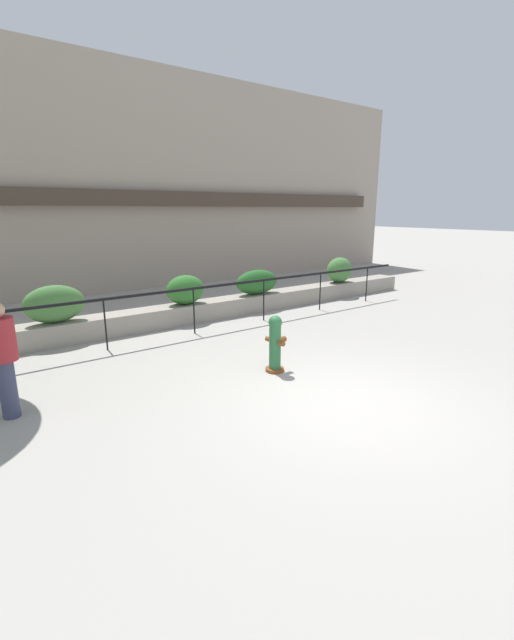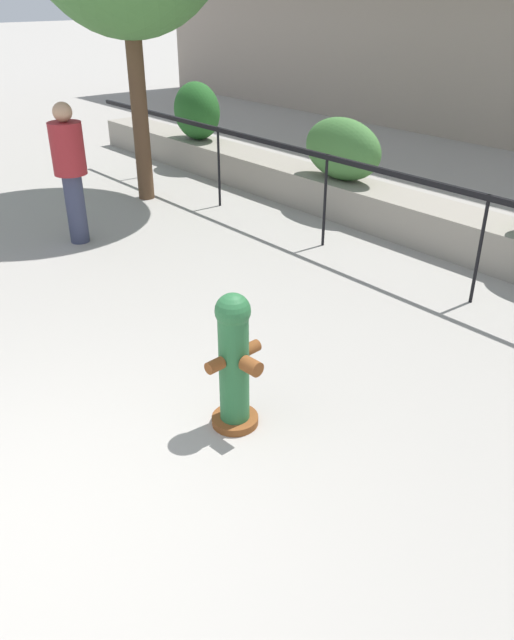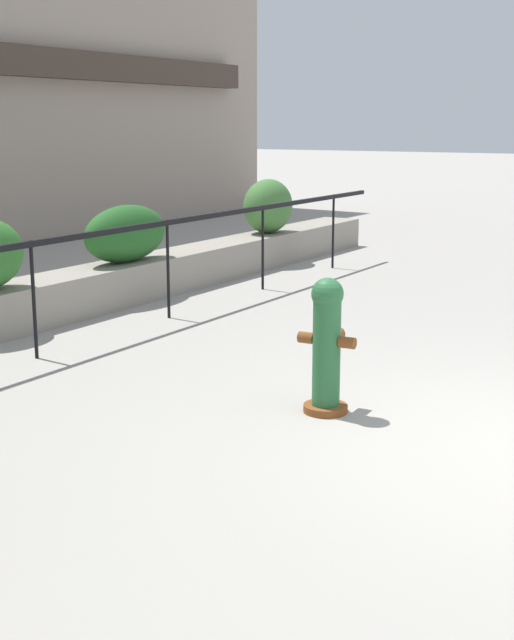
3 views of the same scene
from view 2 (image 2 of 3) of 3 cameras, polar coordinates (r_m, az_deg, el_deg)
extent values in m
plane|color=#9E9991|center=(4.21, -21.82, -18.27)|extent=(120.00, 120.00, 0.00)
cube|color=black|center=(6.50, 20.44, 10.43)|extent=(15.00, 0.05, 0.06)
cylinder|color=black|center=(11.14, -10.49, 15.63)|extent=(0.04, 0.04, 1.15)
cylinder|color=black|center=(9.40, -3.50, 13.74)|extent=(0.04, 0.04, 1.15)
cylinder|color=black|center=(7.87, 6.22, 10.73)|extent=(0.04, 0.04, 1.15)
cylinder|color=black|center=(6.67, 19.67, 5.99)|extent=(0.04, 0.04, 1.15)
ellipsoid|color=#235B23|center=(11.57, -5.53, 18.49)|extent=(0.99, 0.69, 0.98)
ellipsoid|color=#427538|center=(9.05, 7.81, 15.23)|extent=(1.31, 0.58, 0.85)
cylinder|color=brown|center=(4.76, -2.02, -9.08)|extent=(0.37, 0.37, 0.06)
cylinder|color=#286638|center=(4.50, -2.12, -4.47)|extent=(0.23, 0.23, 0.85)
sphere|color=#286638|center=(4.27, -2.23, 0.85)|extent=(0.25, 0.25, 0.25)
cylinder|color=brown|center=(4.34, -0.53, -4.25)|extent=(0.15, 0.12, 0.11)
cylinder|color=brown|center=(4.35, -3.83, -4.19)|extent=(0.10, 0.13, 0.09)
cylinder|color=brown|center=(4.55, -0.53, -2.56)|extent=(0.10, 0.13, 0.09)
cylinder|color=brown|center=(9.77, -10.68, 18.13)|extent=(0.24, 0.24, 2.56)
cylinder|color=#383D56|center=(8.31, -16.22, 9.76)|extent=(0.32, 0.32, 0.88)
cylinder|color=maroon|center=(8.12, -16.94, 14.77)|extent=(0.53, 0.53, 0.62)
sphere|color=tan|center=(8.04, -17.38, 17.70)|extent=(0.23, 0.23, 0.23)
camera|label=1|loc=(8.55, -67.99, 11.72)|focal=24.00mm
camera|label=3|loc=(9.08, -47.11, 15.57)|focal=50.00mm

